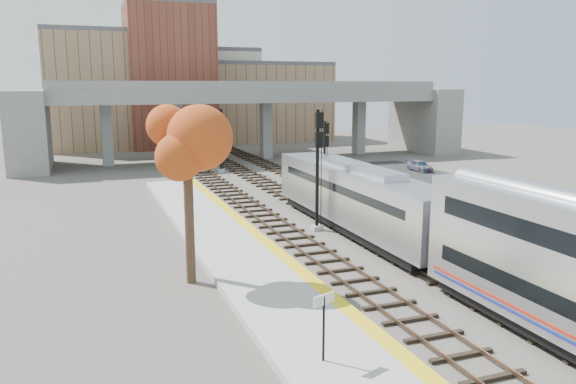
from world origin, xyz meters
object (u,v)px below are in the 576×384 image
object	(u,v)px
signal_mast_near	(318,170)
car_c	(420,166)
signal_mast_far	(221,141)
tree	(187,144)
signal_mast_mid	(325,164)
car_a	(361,178)
car_b	(370,170)
locomotive	(356,196)

from	to	relation	value
signal_mast_near	car_c	xyz separation A→B (m)	(20.01, 18.76, -3.33)
signal_mast_far	tree	xyz separation A→B (m)	(-9.34, -32.25, 3.27)
signal_mast_mid	car_a	distance (m)	8.57
tree	car_c	distance (m)	39.32
car_b	car_c	world-z (taller)	car_b
locomotive	car_b	size ratio (longest dim) A/B	5.52
signal_mast_far	car_b	distance (m)	15.78
tree	car_b	size ratio (longest dim) A/B	2.56
car_a	car_b	world-z (taller)	car_a
signal_mast_near	signal_mast_far	world-z (taller)	signal_mast_near
signal_mast_mid	car_b	xyz separation A→B (m)	(9.45, 9.87, -2.40)
signal_mast_near	car_a	size ratio (longest dim) A/B	2.05
locomotive	tree	bearing A→B (deg)	-154.15
locomotive	signal_mast_far	world-z (taller)	signal_mast_far
signal_mast_near	tree	bearing A→B (deg)	-144.32
tree	car_c	world-z (taller)	tree
locomotive	signal_mast_mid	world-z (taller)	signal_mast_mid
locomotive	signal_mast_near	distance (m)	2.90
signal_mast_far	signal_mast_mid	bearing A→B (deg)	-76.81
signal_mast_far	car_c	xyz separation A→B (m)	(20.01, -6.78, -2.69)
car_b	signal_mast_near	bearing A→B (deg)	-145.31
signal_mast_mid	signal_mast_far	bearing A→B (deg)	103.19
signal_mast_mid	car_a	size ratio (longest dim) A/B	1.70
locomotive	car_b	bearing A→B (deg)	59.01
signal_mast_mid	locomotive	bearing A→B (deg)	-102.26
car_c	tree	bearing A→B (deg)	-138.36
signal_mast_far	car_c	world-z (taller)	signal_mast_far
car_a	car_b	bearing A→B (deg)	72.22
locomotive	car_a	xyz separation A→B (m)	(8.11, 14.74, -1.60)
signal_mast_mid	signal_mast_far	xyz separation A→B (m)	(-4.10, 17.50, 0.25)
signal_mast_mid	car_b	world-z (taller)	signal_mast_mid
locomotive	signal_mast_mid	size ratio (longest dim) A/B	3.00
car_a	locomotive	bearing A→B (deg)	-98.95
signal_mast_mid	tree	bearing A→B (deg)	-132.35
signal_mast_far	tree	size ratio (longest dim) A/B	0.76
locomotive	car_c	world-z (taller)	locomotive
signal_mast_far	car_c	size ratio (longest dim) A/B	1.83
car_a	tree	bearing A→B (deg)	-114.08
signal_mast_near	car_a	bearing A→B (deg)	53.05
signal_mast_mid	car_c	size ratio (longest dim) A/B	1.74
tree	car_a	bearing A→B (deg)	46.05
signal_mast_far	tree	world-z (taller)	tree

